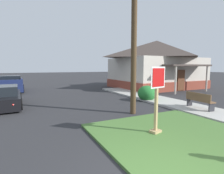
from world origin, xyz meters
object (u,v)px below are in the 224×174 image
at_px(street_bench, 199,100).
at_px(utility_pole, 134,16).
at_px(stop_sign, 157,101).
at_px(manhole_cover, 122,145).
at_px(pickup_truck_navy, 11,85).
at_px(parked_sedan_black, 3,98).

relative_size(street_bench, utility_pole, 0.18).
height_order(stop_sign, street_bench, stop_sign).
bearing_deg(manhole_cover, utility_pole, 51.61).
distance_m(manhole_cover, utility_pole, 6.01).
xyz_separation_m(pickup_truck_navy, utility_pole, (6.01, -12.07, 4.13)).
height_order(manhole_cover, street_bench, street_bench).
bearing_deg(stop_sign, pickup_truck_navy, 109.33).
relative_size(parked_sedan_black, pickup_truck_navy, 0.86).
height_order(parked_sedan_black, pickup_truck_navy, pickup_truck_navy).
bearing_deg(parked_sedan_black, street_bench, -31.61).
distance_m(stop_sign, street_bench, 4.61).
xyz_separation_m(stop_sign, manhole_cover, (-1.46, -0.21, -1.17)).
xyz_separation_m(stop_sign, pickup_truck_navy, (-5.18, 14.76, -0.56)).
distance_m(street_bench, utility_pole, 5.52).
height_order(stop_sign, parked_sedan_black, stop_sign).
xyz_separation_m(pickup_truck_navy, street_bench, (9.47, -13.18, -0.03)).
height_order(parked_sedan_black, utility_pole, utility_pole).
bearing_deg(utility_pole, stop_sign, -107.30).
bearing_deg(pickup_truck_navy, street_bench, -54.31).
distance_m(pickup_truck_navy, utility_pole, 14.10).
bearing_deg(utility_pole, manhole_cover, -128.39).
xyz_separation_m(parked_sedan_black, pickup_truck_navy, (-0.06, 7.39, 0.07)).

